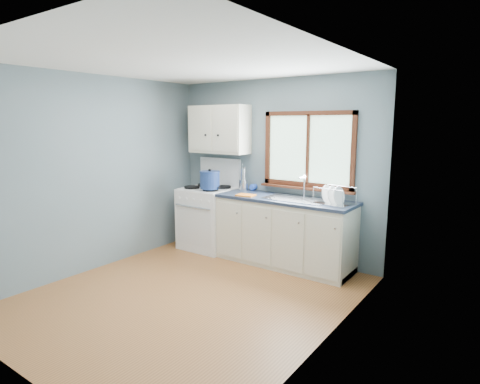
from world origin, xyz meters
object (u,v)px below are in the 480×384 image
Objects in this scene: skillet at (212,187)px; thermos at (243,179)px; utensil_crock at (243,185)px; gas_range at (208,216)px; base_cabinets at (284,235)px; sink at (297,204)px; stockpot at (210,180)px; dish_rack at (334,199)px.

skillet is 1.18× the size of thermos.
utensil_crock is at bearing 51.42° from skillet.
gas_range is 0.55m from skillet.
gas_range reaches higher than base_cabinets.
skillet is at bearing -171.94° from base_cabinets.
gas_range is at bearing 153.02° from skillet.
stockpot is (-1.31, -0.18, 0.23)m from sink.
thermos is 1.48m from dish_rack.
gas_range is at bearing -169.74° from dish_rack.
utensil_crock reaches higher than skillet.
dish_rack is (1.99, -0.00, 0.49)m from gas_range.
utensil_crock is at bearing 168.91° from base_cabinets.
sink is 1.34m from stockpot.
dish_rack is at bearing -2.27° from sink.
stockpot is 1.83m from dish_rack.
stockpot reaches higher than dish_rack.
utensil_crock is at bearing -176.41° from dish_rack.
base_cabinets is at bearing -171.40° from dish_rack.
dish_rack is (0.51, -0.02, 0.12)m from sink.
utensil_crock is at bearing 170.93° from sink.
sink is 1.74× the size of dish_rack.
base_cabinets is 4.86× the size of skillet.
sink reaches higher than base_cabinets.
stockpot reaches higher than sink.
dish_rack is at bearing -1.71° from base_cabinets.
sink is (1.49, 0.02, 0.37)m from gas_range.
base_cabinets is 5.71× the size of thermos.
sink reaches higher than skillet.
base_cabinets is 4.65× the size of utensil_crock.
sink is 2.38× the size of stockpot.
skillet is at bearing -136.59° from thermos.
sink is at bearing -9.07° from utensil_crock.
gas_range reaches higher than stockpot.
sink is 1.31m from skillet.
sink reaches higher than dish_rack.
base_cabinets is 1.26m from skillet.
sink is 1.00m from thermos.
utensil_crock is 0.08m from thermos.
base_cabinets is 1.33m from stockpot.
utensil_crock is (0.53, 0.17, 0.51)m from gas_range.
dish_rack reaches higher than skillet.
gas_range is 2.05m from dish_rack.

